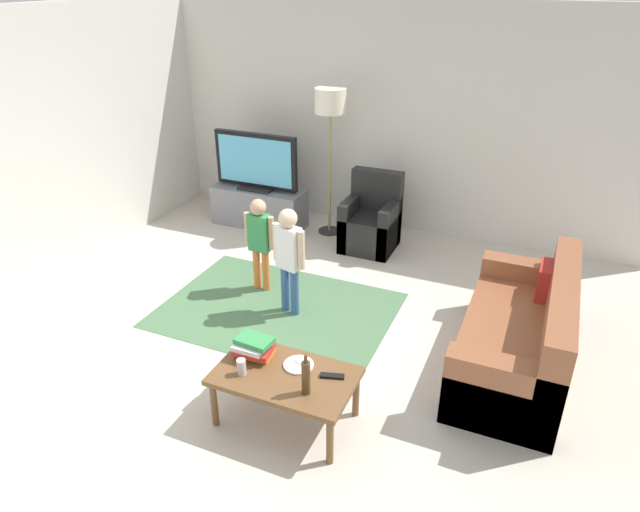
# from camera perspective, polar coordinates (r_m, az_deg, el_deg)

# --- Properties ---
(ground) EXTENTS (7.80, 7.80, 0.00)m
(ground) POSITION_cam_1_polar(r_m,az_deg,el_deg) (4.99, -2.78, -9.55)
(ground) COLOR beige
(wall_back) EXTENTS (6.00, 0.12, 2.70)m
(wall_back) POSITION_cam_1_polar(r_m,az_deg,el_deg) (7.02, 8.03, 13.36)
(wall_back) COLOR silver
(wall_back) RESTS_ON ground
(wall_left) EXTENTS (0.12, 6.00, 2.70)m
(wall_left) POSITION_cam_1_polar(r_m,az_deg,el_deg) (6.22, -29.12, 8.47)
(wall_left) COLOR silver
(wall_left) RESTS_ON ground
(area_rug) EXTENTS (2.20, 1.60, 0.01)m
(area_rug) POSITION_cam_1_polar(r_m,az_deg,el_deg) (5.55, -4.36, -5.42)
(area_rug) COLOR #4C724C
(area_rug) RESTS_ON ground
(tv_stand) EXTENTS (1.20, 0.44, 0.50)m
(tv_stand) POSITION_cam_1_polar(r_m,az_deg,el_deg) (7.32, -6.16, 4.94)
(tv_stand) COLOR slate
(tv_stand) RESTS_ON ground
(tv) EXTENTS (1.10, 0.28, 0.71)m
(tv) POSITION_cam_1_polar(r_m,az_deg,el_deg) (7.10, -6.48, 9.41)
(tv) COLOR black
(tv) RESTS_ON tv_stand
(couch) EXTENTS (0.80, 1.80, 0.86)m
(couch) POSITION_cam_1_polar(r_m,az_deg,el_deg) (4.92, 19.94, -7.90)
(couch) COLOR brown
(couch) RESTS_ON ground
(armchair) EXTENTS (0.60, 0.60, 0.90)m
(armchair) POSITION_cam_1_polar(r_m,az_deg,el_deg) (6.69, 5.23, 3.31)
(armchair) COLOR black
(armchair) RESTS_ON ground
(floor_lamp) EXTENTS (0.36, 0.36, 1.78)m
(floor_lamp) POSITION_cam_1_polar(r_m,az_deg,el_deg) (6.68, 1.06, 14.64)
(floor_lamp) COLOR #262626
(floor_lamp) RESTS_ON ground
(child_near_tv) EXTENTS (0.33, 0.16, 0.99)m
(child_near_tv) POSITION_cam_1_polar(r_m,az_deg,el_deg) (5.65, -6.12, 1.97)
(child_near_tv) COLOR orange
(child_near_tv) RESTS_ON ground
(child_center) EXTENTS (0.35, 0.18, 1.07)m
(child_center) POSITION_cam_1_polar(r_m,az_deg,el_deg) (5.20, -3.17, 0.37)
(child_center) COLOR #33598C
(child_center) RESTS_ON ground
(coffee_table) EXTENTS (1.00, 0.60, 0.42)m
(coffee_table) POSITION_cam_1_polar(r_m,az_deg,el_deg) (4.11, -3.54, -12.33)
(coffee_table) COLOR brown
(coffee_table) RESTS_ON ground
(book_stack) EXTENTS (0.29, 0.24, 0.16)m
(book_stack) POSITION_cam_1_polar(r_m,az_deg,el_deg) (4.22, -6.72, -9.11)
(book_stack) COLOR orange
(book_stack) RESTS_ON coffee_table
(bottle) EXTENTS (0.06, 0.06, 0.31)m
(bottle) POSITION_cam_1_polar(r_m,az_deg,el_deg) (3.83, -1.43, -12.14)
(bottle) COLOR #4C3319
(bottle) RESTS_ON coffee_table
(tv_remote) EXTENTS (0.18, 0.10, 0.02)m
(tv_remote) POSITION_cam_1_polar(r_m,az_deg,el_deg) (4.04, 1.24, -12.03)
(tv_remote) COLOR black
(tv_remote) RESTS_ON coffee_table
(soda_can) EXTENTS (0.07, 0.07, 0.12)m
(soda_can) POSITION_cam_1_polar(r_m,az_deg,el_deg) (4.07, -7.95, -11.05)
(soda_can) COLOR silver
(soda_can) RESTS_ON coffee_table
(plate) EXTENTS (0.22, 0.22, 0.02)m
(plate) POSITION_cam_1_polar(r_m,az_deg,el_deg) (4.14, -2.17, -10.95)
(plate) COLOR white
(plate) RESTS_ON coffee_table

